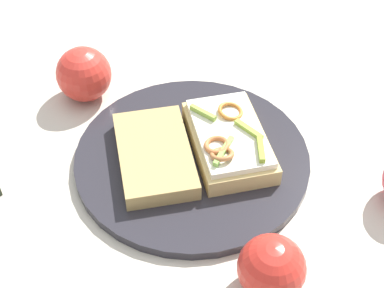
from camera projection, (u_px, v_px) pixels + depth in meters
The scene contains 6 objects.
ground_plane at pixel (192, 161), 0.76m from camera, with size 2.00×2.00×0.00m, color #BFB5A2.
plate at pixel (192, 158), 0.75m from camera, with size 0.31×0.31×0.01m, color #27252C.
sandwich at pixel (229, 140), 0.74m from camera, with size 0.15×0.18×0.05m.
bread_slice_side at pixel (155, 155), 0.73m from camera, with size 0.15×0.09×0.02m, color tan.
apple_0 at pixel (84, 74), 0.82m from camera, with size 0.08×0.08×0.08m, color red.
apple_2 at pixel (272, 268), 0.60m from camera, with size 0.07×0.07×0.07m, color red.
Camera 1 is at (-0.10, 0.51, 0.55)m, focal length 52.49 mm.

